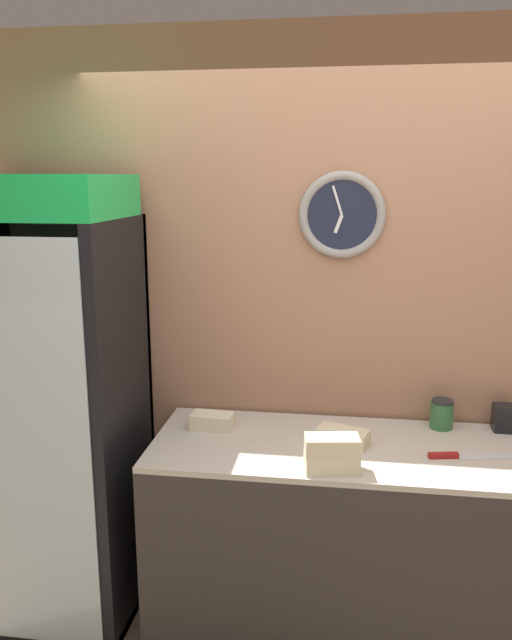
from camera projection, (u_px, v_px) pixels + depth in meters
name	position (u px, v px, depth m)	size (l,w,h in m)	color
wall_back	(348.00, 324.00, 2.95)	(5.20, 0.10, 2.70)	#AD7A5B
prep_counter	(341.00, 540.00, 2.78)	(1.66, 0.67, 0.91)	#332D28
beverage_cooler	(58.00, 384.00, 2.87)	(0.71, 0.66, 2.05)	black
sandwich_stack_bottom	(332.00, 463.00, 2.43)	(0.22, 0.14, 0.07)	beige
sandwich_stack_middle	(332.00, 445.00, 2.42)	(0.22, 0.13, 0.07)	beige
sandwich_flat_left	(343.00, 436.00, 2.68)	(0.24, 0.17, 0.07)	beige
sandwich_flat_right	(212.00, 421.00, 2.85)	(0.19, 0.12, 0.07)	beige
chefs_knife	(460.00, 456.00, 2.56)	(0.36, 0.10, 0.02)	silver
condiment_jar	(442.00, 414.00, 2.85)	(0.10, 0.10, 0.14)	#336B38
napkin_dispenser	(506.00, 418.00, 2.82)	(0.11, 0.09, 0.12)	black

